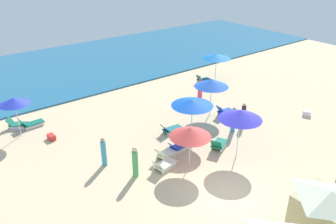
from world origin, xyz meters
name	(u,v)px	position (x,y,z in m)	size (l,w,h in m)	color
ground_plane	(226,193)	(0.00, 0.00, 0.00)	(60.00, 60.00, 0.00)	beige
ocean	(53,70)	(0.00, 22.28, 0.06)	(60.00, 15.44, 0.12)	#24658C
cabana_2	(325,217)	(0.66, -4.39, 1.32)	(2.10, 2.37, 2.57)	#C2B684
umbrella_0	(192,103)	(2.13, 4.95, 2.35)	(2.49, 2.49, 2.53)	silver
lounge_chair_0_0	(180,146)	(0.67, 4.26, 0.26)	(1.53, 0.69, 0.64)	silver
lounge_chair_0_1	(171,129)	(1.56, 6.22, 0.24)	(1.45, 0.68, 0.64)	silver
umbrella_1	(190,132)	(0.03, 2.71, 2.09)	(2.16, 2.16, 2.35)	silver
lounge_chair_1_0	(164,165)	(-1.15, 3.36, 0.25)	(1.42, 0.85, 0.64)	silver
lounge_chair_1_1	(167,153)	(-0.40, 4.13, 0.28)	(1.60, 0.93, 0.75)	silver
umbrella_2	(240,115)	(2.82, 1.90, 2.55)	(2.35, 2.35, 2.81)	silver
lounge_chair_2_0	(219,144)	(2.56, 3.05, 0.28)	(1.45, 1.13, 0.76)	silver
umbrella_3	(212,83)	(5.28, 6.59, 2.35)	(2.31, 2.31, 2.62)	silver
lounge_chair_3_0	(224,111)	(6.00, 5.90, 0.29)	(1.28, 0.64, 0.78)	silver
umbrella_4	(217,56)	(10.74, 11.56, 2.01)	(2.46, 2.46, 2.20)	silver
lounge_chair_4_0	(203,80)	(9.16, 11.50, 0.25)	(1.27, 0.64, 0.72)	silver
umbrella_5	(14,101)	(-6.05, 11.55, 2.35)	(1.80, 1.80, 2.55)	silver
lounge_chair_5_0	(17,124)	(-5.93, 12.73, 0.27)	(1.35, 1.21, 0.71)	silver
lounge_chair_5_1	(31,124)	(-5.17, 12.30, 0.25)	(1.51, 0.67, 0.71)	silver
beachgoer_1	(200,89)	(6.67, 9.14, 0.72)	(0.42, 0.42, 1.56)	#EA465D
beachgoer_2	(243,115)	(5.94, 4.19, 0.72)	(0.40, 0.40, 1.52)	#331E37
beachgoer_3	(104,152)	(-3.46, 5.58, 0.79)	(0.38, 0.38, 1.66)	#4097BB
beachgoer_4	(233,120)	(4.72, 3.95, 0.79)	(0.32, 0.32, 1.65)	#408BCF
beachgoer_5	(135,162)	(-2.67, 3.76, 0.83)	(0.35, 0.35, 1.71)	#49A55A
cooler_box_0	(51,137)	(-4.72, 9.98, 0.15)	(0.57, 0.35, 0.31)	red
cooler_box_1	(307,113)	(10.45, 2.34, 0.18)	(0.53, 0.31, 0.36)	white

